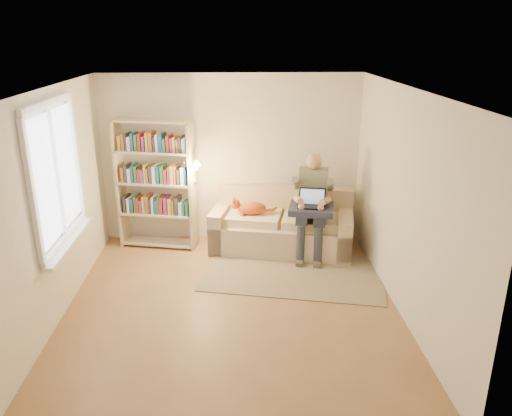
{
  "coord_description": "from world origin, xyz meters",
  "views": [
    {
      "loc": [
        0.07,
        -5.34,
        3.17
      ],
      "look_at": [
        0.33,
        1.0,
        0.92
      ],
      "focal_mm": 35.0,
      "sensor_mm": 36.0,
      "label": 1
    }
  ],
  "objects_px": {
    "person": "(312,200)",
    "laptop": "(313,202)",
    "bookshelf": "(156,178)",
    "sofa": "(282,228)",
    "cat": "(248,208)"
  },
  "relations": [
    {
      "from": "bookshelf",
      "to": "sofa",
      "type": "bearing_deg",
      "value": 7.31
    },
    {
      "from": "person",
      "to": "bookshelf",
      "type": "distance_m",
      "value": 2.36
    },
    {
      "from": "cat",
      "to": "bookshelf",
      "type": "height_order",
      "value": "bookshelf"
    },
    {
      "from": "sofa",
      "to": "bookshelf",
      "type": "height_order",
      "value": "bookshelf"
    },
    {
      "from": "bookshelf",
      "to": "cat",
      "type": "bearing_deg",
      "value": 4.42
    },
    {
      "from": "laptop",
      "to": "bookshelf",
      "type": "height_order",
      "value": "bookshelf"
    },
    {
      "from": "person",
      "to": "laptop",
      "type": "xyz_separation_m",
      "value": [
        -0.01,
        -0.14,
        0.02
      ]
    },
    {
      "from": "cat",
      "to": "laptop",
      "type": "distance_m",
      "value": 1.01
    },
    {
      "from": "laptop",
      "to": "bookshelf",
      "type": "relative_size",
      "value": 0.22
    },
    {
      "from": "sofa",
      "to": "laptop",
      "type": "height_order",
      "value": "laptop"
    },
    {
      "from": "person",
      "to": "laptop",
      "type": "distance_m",
      "value": 0.14
    },
    {
      "from": "person",
      "to": "laptop",
      "type": "relative_size",
      "value": 3.52
    },
    {
      "from": "bookshelf",
      "to": "person",
      "type": "bearing_deg",
      "value": 2.1
    },
    {
      "from": "sofa",
      "to": "person",
      "type": "distance_m",
      "value": 0.71
    },
    {
      "from": "cat",
      "to": "laptop",
      "type": "relative_size",
      "value": 1.55
    }
  ]
}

